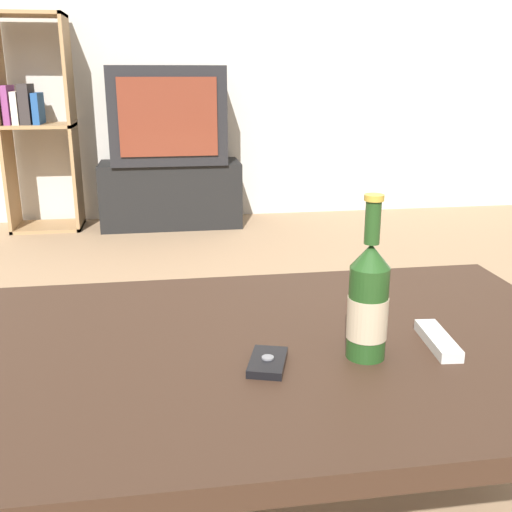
{
  "coord_description": "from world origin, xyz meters",
  "views": [
    {
      "loc": [
        -0.14,
        -0.99,
        0.93
      ],
      "look_at": [
        0.05,
        0.22,
        0.55
      ],
      "focal_mm": 42.0,
      "sensor_mm": 36.0,
      "label": 1
    }
  ],
  "objects_px": {
    "television": "(168,115)",
    "cell_phone": "(268,362)",
    "beer_bottle": "(368,302)",
    "remote_control": "(438,340)",
    "tv_stand": "(171,194)",
    "bookshelf": "(35,121)"
  },
  "relations": [
    {
      "from": "television",
      "to": "cell_phone",
      "type": "distance_m",
      "value": 2.87
    },
    {
      "from": "beer_bottle",
      "to": "remote_control",
      "type": "height_order",
      "value": "beer_bottle"
    },
    {
      "from": "beer_bottle",
      "to": "remote_control",
      "type": "distance_m",
      "value": 0.17
    },
    {
      "from": "television",
      "to": "cell_phone",
      "type": "bearing_deg",
      "value": -87.6
    },
    {
      "from": "television",
      "to": "cell_phone",
      "type": "height_order",
      "value": "television"
    },
    {
      "from": "cell_phone",
      "to": "remote_control",
      "type": "relative_size",
      "value": 0.75
    },
    {
      "from": "tv_stand",
      "to": "bookshelf",
      "type": "bearing_deg",
      "value": 177.02
    },
    {
      "from": "cell_phone",
      "to": "remote_control",
      "type": "height_order",
      "value": "remote_control"
    },
    {
      "from": "television",
      "to": "bookshelf",
      "type": "bearing_deg",
      "value": 176.74
    },
    {
      "from": "bookshelf",
      "to": "tv_stand",
      "type": "bearing_deg",
      "value": -2.98
    },
    {
      "from": "television",
      "to": "beer_bottle",
      "type": "distance_m",
      "value": 2.86
    },
    {
      "from": "beer_bottle",
      "to": "remote_control",
      "type": "relative_size",
      "value": 1.91
    },
    {
      "from": "cell_phone",
      "to": "television",
      "type": "bearing_deg",
      "value": 109.81
    },
    {
      "from": "beer_bottle",
      "to": "television",
      "type": "bearing_deg",
      "value": 95.9
    },
    {
      "from": "tv_stand",
      "to": "television",
      "type": "distance_m",
      "value": 0.49
    },
    {
      "from": "tv_stand",
      "to": "beer_bottle",
      "type": "xyz_separation_m",
      "value": [
        0.29,
        -2.85,
        0.35
      ]
    },
    {
      "from": "bookshelf",
      "to": "remote_control",
      "type": "height_order",
      "value": "bookshelf"
    },
    {
      "from": "beer_bottle",
      "to": "bookshelf",
      "type": "bearing_deg",
      "value": 110.48
    },
    {
      "from": "beer_bottle",
      "to": "remote_control",
      "type": "xyz_separation_m",
      "value": [
        0.15,
        0.02,
        -0.09
      ]
    },
    {
      "from": "beer_bottle",
      "to": "remote_control",
      "type": "bearing_deg",
      "value": 8.88
    },
    {
      "from": "remote_control",
      "to": "bookshelf",
      "type": "bearing_deg",
      "value": 118.33
    },
    {
      "from": "television",
      "to": "remote_control",
      "type": "relative_size",
      "value": 4.56
    }
  ]
}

